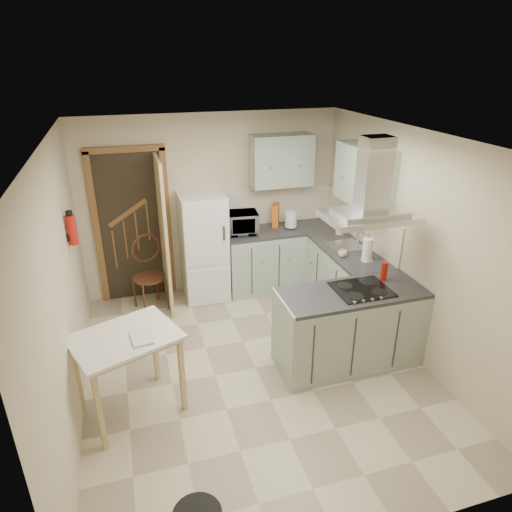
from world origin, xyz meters
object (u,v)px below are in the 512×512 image
object	(u,v)px
extractor_hood	(370,217)
microwave	(238,223)
peninsula	(350,327)
drop_leaf_table	(130,375)
bentwood_chair	(149,277)
fridge	(204,247)

from	to	relation	value
extractor_hood	microwave	xyz separation A→B (m)	(-0.83, 1.99, -0.67)
peninsula	microwave	xyz separation A→B (m)	(-0.73, 1.99, 0.60)
drop_leaf_table	bentwood_chair	world-z (taller)	bentwood_chair
extractor_hood	microwave	size ratio (longest dim) A/B	1.68
peninsula	microwave	distance (m)	2.21
peninsula	microwave	size ratio (longest dim) A/B	2.89
drop_leaf_table	microwave	distance (m)	2.72
extractor_hood	bentwood_chair	bearing A→B (deg)	138.91
bentwood_chair	drop_leaf_table	bearing A→B (deg)	-119.27
bentwood_chair	microwave	size ratio (longest dim) A/B	1.75
fridge	bentwood_chair	world-z (taller)	fridge
extractor_hood	microwave	bearing A→B (deg)	112.57
extractor_hood	drop_leaf_table	xyz separation A→B (m)	(-2.45, -0.10, -1.29)
extractor_hood	drop_leaf_table	world-z (taller)	extractor_hood
fridge	extractor_hood	size ratio (longest dim) A/B	1.67
peninsula	microwave	bearing A→B (deg)	110.08
drop_leaf_table	bentwood_chair	bearing A→B (deg)	58.67
drop_leaf_table	fridge	bearing A→B (deg)	40.51
drop_leaf_table	bentwood_chair	size ratio (longest dim) A/B	0.98
peninsula	bentwood_chair	world-z (taller)	bentwood_chair
peninsula	bentwood_chair	xyz separation A→B (m)	(-2.00, 1.83, 0.02)
drop_leaf_table	microwave	world-z (taller)	microwave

